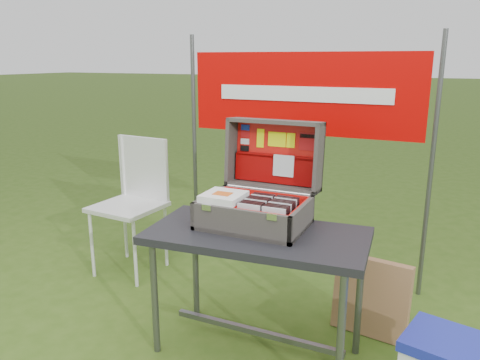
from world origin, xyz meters
The scene contains 85 objects.
ground centered at (0.00, 0.00, 0.00)m, with size 80.00×80.00×0.00m, color #335114.
table centered at (0.11, 0.06, 0.34)m, with size 1.10×0.55×0.69m, color black, non-canonical shape.
table_top centered at (0.11, 0.06, 0.67)m, with size 1.10×0.55×0.04m, color black.
table_leg_fl centered at (-0.38, -0.15, 0.32)m, with size 0.04×0.04×0.65m, color #59595B.
table_leg_fr centered at (0.60, -0.15, 0.32)m, with size 0.04×0.04×0.65m, color #59595B.
table_leg_bl centered at (-0.38, 0.27, 0.32)m, with size 0.04×0.04×0.65m, color #59595B.
table_leg_br centered at (0.60, 0.27, 0.32)m, with size 0.04×0.04×0.65m, color #59595B.
table_brace centered at (0.11, 0.06, 0.12)m, with size 0.95×0.03×0.03m, color #59595B.
suitcase centered at (0.06, 0.19, 0.95)m, with size 0.54×0.54×0.52m, color #655D56, non-canonical shape.
suitcase_base_bottom centered at (0.06, 0.13, 0.70)m, with size 0.54×0.38×0.02m, color #655D56.
suitcase_base_wall_front centered at (0.06, -0.05, 0.76)m, with size 0.54×0.02×0.14m, color #655D56.
suitcase_base_wall_back centered at (0.06, 0.32, 0.76)m, with size 0.54×0.02×0.14m, color #655D56.
suitcase_base_wall_left centered at (-0.20, 0.13, 0.76)m, with size 0.02×0.38×0.14m, color #655D56.
suitcase_base_wall_right centered at (0.31, 0.13, 0.76)m, with size 0.02×0.38×0.14m, color #655D56.
suitcase_liner_floor centered at (0.06, 0.13, 0.71)m, with size 0.49×0.34×0.01m, color red.
suitcase_latch_left centered at (-0.12, -0.06, 0.82)m, with size 0.05×0.01×0.03m, color silver.
suitcase_latch_right centered at (0.23, -0.06, 0.82)m, with size 0.05×0.01×0.03m, color silver.
suitcase_hinge centered at (0.06, 0.33, 0.83)m, with size 0.02×0.02×0.48m, color silver.
suitcase_lid_back centered at (0.06, 0.47, 1.01)m, with size 0.54×0.38×0.02m, color #655D56.
suitcase_lid_rim_far centered at (0.06, 0.43, 1.19)m, with size 0.54×0.02×0.14m, color #655D56.
suitcase_lid_rim_near centered at (0.06, 0.40, 0.83)m, with size 0.54×0.02×0.14m, color #655D56.
suitcase_lid_rim_left centered at (-0.20, 0.41, 1.01)m, with size 0.02×0.38×0.14m, color #655D56.
suitcase_lid_rim_right centered at (0.31, 0.41, 1.01)m, with size 0.02×0.38×0.14m, color #655D56.
suitcase_lid_liner centered at (0.06, 0.46, 1.01)m, with size 0.49×0.34×0.01m, color red.
suitcase_liner_wall_front centered at (0.06, -0.03, 0.77)m, with size 0.49×0.01×0.12m, color red.
suitcase_liner_wall_back centered at (0.06, 0.30, 0.77)m, with size 0.49×0.01×0.12m, color red.
suitcase_liner_wall_left centered at (-0.19, 0.13, 0.77)m, with size 0.01×0.34×0.12m, color red.
suitcase_liner_wall_right centered at (0.30, 0.13, 0.77)m, with size 0.01×0.34×0.12m, color red.
suitcase_lid_pocket centered at (0.06, 0.43, 0.92)m, with size 0.47×0.15×0.03m, color #830404.
suitcase_pocket_edge centered at (0.06, 0.43, 1.00)m, with size 0.46×0.02×0.02m, color #830404.
suitcase_pocket_cd centered at (0.11, 0.42, 0.95)m, with size 0.12×0.12×0.01m, color silver.
lid_sticker_cc_a centered at (-0.14, 0.46, 1.15)m, with size 0.05×0.03×0.00m, color #1933B2.
lid_sticker_cc_b centered at (-0.14, 0.46, 1.11)m, with size 0.05×0.03×0.00m, color red.
lid_sticker_cc_c centered at (-0.14, 0.46, 1.07)m, with size 0.05×0.03×0.00m, color white.
lid_sticker_cc_d centered at (-0.14, 0.45, 1.03)m, with size 0.05×0.03×0.00m, color black.
lid_card_neon_tall centered at (-0.04, 0.46, 1.09)m, with size 0.04×0.11×0.00m, color #E7F30B.
lid_card_neon_main centered at (0.06, 0.46, 1.09)m, with size 0.11×0.08×0.00m, color #E7F30B.
lid_card_neon_small centered at (0.14, 0.46, 1.09)m, with size 0.05×0.08×0.00m, color #E7F30B.
lid_sticker_band centered at (0.23, 0.46, 1.09)m, with size 0.10×0.10×0.00m, color red.
lid_sticker_band_bar centered at (0.23, 0.46, 1.12)m, with size 0.09×0.02×0.00m, color black.
cd_left_0 centered at (0.09, -0.01, 0.78)m, with size 0.12×0.01×0.14m, color silver.
cd_left_1 centered at (0.09, 0.01, 0.78)m, with size 0.12×0.01×0.14m, color black.
cd_left_2 centered at (0.09, 0.03, 0.78)m, with size 0.12×0.01×0.14m, color black.
cd_left_3 centered at (0.09, 0.05, 0.78)m, with size 0.12×0.01×0.14m, color black.
cd_left_4 centered at (0.09, 0.07, 0.78)m, with size 0.12×0.01×0.14m, color silver.
cd_left_5 centered at (0.09, 0.09, 0.78)m, with size 0.12×0.01×0.14m, color black.
cd_left_6 centered at (0.09, 0.12, 0.78)m, with size 0.12×0.01×0.14m, color black.
cd_left_7 centered at (0.09, 0.14, 0.78)m, with size 0.12×0.01×0.14m, color black.
cd_left_8 centered at (0.09, 0.16, 0.78)m, with size 0.12×0.01×0.14m, color silver.
cd_left_9 centered at (0.09, 0.18, 0.78)m, with size 0.12×0.01×0.14m, color black.
cd_left_10 centered at (0.09, 0.20, 0.78)m, with size 0.12×0.01×0.14m, color black.
cd_right_0 centered at (0.22, -0.01, 0.78)m, with size 0.12×0.01×0.14m, color silver.
cd_right_1 centered at (0.22, 0.01, 0.78)m, with size 0.12×0.01×0.14m, color black.
cd_right_2 centered at (0.22, 0.03, 0.78)m, with size 0.12×0.01×0.14m, color black.
cd_right_3 centered at (0.22, 0.05, 0.78)m, with size 0.12×0.01×0.14m, color black.
cd_right_4 centered at (0.22, 0.07, 0.78)m, with size 0.12×0.01×0.14m, color silver.
cd_right_5 centered at (0.22, 0.09, 0.78)m, with size 0.12×0.01×0.14m, color black.
cd_right_6 centered at (0.22, 0.12, 0.78)m, with size 0.12×0.01×0.14m, color black.
cd_right_7 centered at (0.22, 0.14, 0.78)m, with size 0.12×0.01×0.14m, color black.
cd_right_8 centered at (0.22, 0.16, 0.78)m, with size 0.12×0.01×0.14m, color silver.
cd_right_9 centered at (0.22, 0.18, 0.78)m, with size 0.12×0.01×0.14m, color black.
cd_right_10 centered at (0.22, 0.20, 0.78)m, with size 0.12×0.01×0.14m, color black.
songbook_0 centered at (-0.08, 0.06, 0.83)m, with size 0.20×0.20×0.01m, color white.
songbook_1 centered at (-0.08, 0.06, 0.84)m, with size 0.20×0.20×0.01m, color white.
songbook_2 centered at (-0.08, 0.06, 0.84)m, with size 0.20×0.20×0.01m, color white.
songbook_3 centered at (-0.08, 0.06, 0.85)m, with size 0.20×0.20×0.01m, color white.
songbook_4 centered at (-0.08, 0.06, 0.85)m, with size 0.20×0.20×0.01m, color white.
songbook_5 centered at (-0.08, 0.06, 0.86)m, with size 0.20×0.20×0.01m, color white.
songbook_6 centered at (-0.08, 0.06, 0.86)m, with size 0.20×0.20×0.01m, color white.
songbook_graphic centered at (-0.08, 0.05, 0.87)m, with size 0.09×0.07×0.00m, color #D85919.
cooler_lid centered at (1.06, 0.00, 0.33)m, with size 0.41×0.31×0.05m, color #1B259B.
chair centered at (-1.12, 0.59, 0.49)m, with size 0.44×0.49×0.97m, color silver, non-canonical shape.
chair_seat centered at (-1.12, 0.59, 0.50)m, with size 0.44×0.44×0.03m, color silver.
chair_backrest centered at (-1.12, 0.80, 0.74)m, with size 0.44×0.03×0.46m, color silver.
chair_leg_fl centered at (-1.31, 0.40, 0.25)m, with size 0.02×0.02×0.50m, color silver.
chair_leg_fr centered at (-0.93, 0.40, 0.25)m, with size 0.02×0.02×0.50m, color silver.
chair_leg_bl centered at (-1.31, 0.78, 0.25)m, with size 0.02×0.02×0.50m, color silver.
chair_leg_br centered at (-0.93, 0.78, 0.25)m, with size 0.02×0.02×0.50m, color silver.
chair_upright_left centered at (-1.31, 0.80, 0.73)m, with size 0.02×0.02×0.46m, color silver.
chair_upright_right centered at (-0.93, 0.80, 0.73)m, with size 0.02×0.02×0.46m, color silver.
cardboard_box centered at (0.63, 0.50, 0.22)m, with size 0.42×0.07×0.45m, color olive.
banner_post_left centered at (-0.85, 1.10, 0.85)m, with size 0.03×0.03×1.70m, color #59595B.
banner_post_right centered at (0.85, 1.10, 0.85)m, with size 0.03×0.03×1.70m, color #59595B.
banner centered at (0.00, 1.09, 1.30)m, with size 1.60×0.01×0.55m, color #BA0201.
banner_text centered at (0.00, 1.08, 1.30)m, with size 1.20×0.00×0.10m, color white.
Camera 1 is at (0.95, -1.98, 1.53)m, focal length 35.00 mm.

